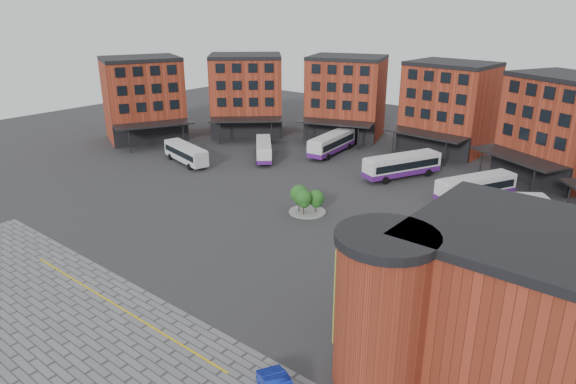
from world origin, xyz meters
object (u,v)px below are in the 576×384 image
Objects in this scene: bus_d at (402,165)px; bus_e at (476,187)px; tree_island at (306,198)px; bus_c at (332,143)px; bus_a at (186,152)px; bus_f at (502,205)px; bus_b at (264,149)px.

bus_d is 11.55m from bus_e.
tree_island reaches higher than bus_c.
tree_island reaches higher than bus_a.
bus_a is 23.67m from bus_c.
bus_f is at bearing 36.29° from tree_island.
bus_d is at bearing 82.54° from tree_island.
bus_f is (37.32, -0.40, -0.03)m from bus_b.
bus_e is at bearing -164.52° from bus_f.
bus_c reaches higher than bus_b.
bus_e reaches higher than bus_f.
bus_d is 1.07× the size of bus_e.
bus_a is 42.53m from bus_e.
bus_e reaches higher than bus_b.
bus_c is at bearing -166.53° from bus_e.
bus_c is (6.78, 9.23, 0.25)m from bus_b.
bus_e is at bearing 14.02° from bus_d.
bus_a is at bearing -128.49° from bus_d.
tree_island is 26.12m from bus_c.
bus_b is at bearing -125.80° from bus_f.
bus_c is (-12.24, 23.07, -0.10)m from tree_island.
tree_island is 22.72m from bus_f.
bus_f is (4.44, -3.64, -0.19)m from bus_e.
bus_a is 45.93m from bus_f.
bus_d is at bearing -145.19° from bus_f.
bus_b is at bearing -141.47° from bus_d.
bus_a is at bearing -134.16° from bus_c.
tree_island is 22.00m from bus_e.
bus_c is 26.78m from bus_e.
tree_island is at bearing -78.63° from bus_b.
bus_a is 12.23m from bus_b.
bus_b is 0.96× the size of bus_f.
tree_island is 27.06m from bus_a.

